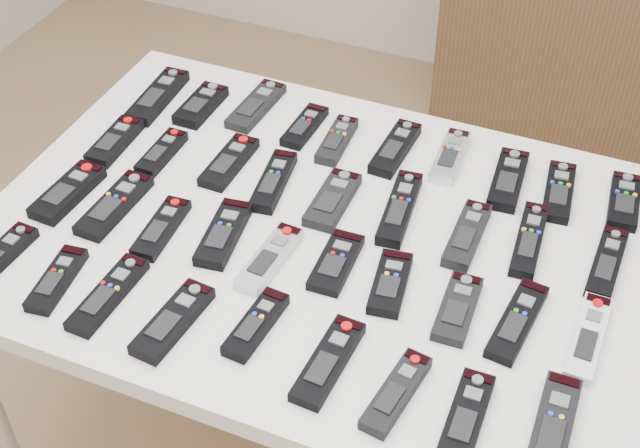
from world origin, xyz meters
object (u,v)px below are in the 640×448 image
at_px(remote_4, 337,140).
at_px(remote_23, 269,258).
at_px(remote_7, 508,180).
at_px(remote_13, 274,181).
at_px(remote_5, 395,148).
at_px(remote_3, 305,126).
at_px(remote_1, 201,105).
at_px(remote_12, 229,162).
at_px(remote_22, 224,233).
at_px(remote_18, 607,263).
at_px(remote_31, 108,294).
at_px(remote_19, 68,192).
at_px(remote_2, 256,106).
at_px(remote_35, 396,393).
at_px(remote_33, 256,324).
at_px(remote_36, 466,417).
at_px(remote_20, 114,205).
at_px(remote_0, 158,96).
at_px(remote_10, 115,141).
at_px(remote_11, 162,153).
at_px(remote_32, 173,321).
at_px(remote_27, 517,321).
at_px(remote_8, 559,192).
at_px(remote_28, 588,338).
at_px(remote_21, 161,228).
at_px(remote_30, 57,280).
at_px(remote_34, 328,361).
at_px(remote_9, 624,201).
at_px(remote_17, 529,240).
at_px(remote_6, 450,157).
at_px(remote_26, 457,308).
at_px(remote_14, 333,200).
at_px(remote_24, 336,262).
at_px(remote_37, 553,426).
at_px(remote_16, 467,235).

distance_m(remote_4, remote_23, 0.37).
xyz_separation_m(remote_7, remote_13, (-0.43, -0.18, 0.00)).
bearing_deg(remote_5, remote_3, -178.14).
height_order(remote_1, remote_23, remote_1).
relative_size(remote_12, remote_22, 0.98).
distance_m(remote_18, remote_31, 0.88).
relative_size(remote_3, remote_19, 0.87).
relative_size(remote_2, remote_35, 1.10).
height_order(remote_33, remote_36, remote_33).
relative_size(remote_7, remote_19, 1.04).
bearing_deg(remote_33, remote_1, 130.86).
height_order(remote_20, remote_35, remote_35).
relative_size(remote_0, remote_10, 1.31).
bearing_deg(remote_11, remote_32, -57.44).
xyz_separation_m(remote_10, remote_27, (0.89, -0.17, -0.00)).
bearing_deg(remote_8, remote_28, -77.40).
height_order(remote_13, remote_21, remote_13).
distance_m(remote_20, remote_35, 0.68).
distance_m(remote_7, remote_30, 0.88).
relative_size(remote_5, remote_11, 1.22).
distance_m(remote_0, remote_31, 0.60).
xyz_separation_m(remote_27, remote_34, (-0.26, -0.20, 0.00)).
relative_size(remote_2, remote_9, 1.17).
relative_size(remote_2, remote_34, 1.00).
relative_size(remote_17, remote_34, 1.05).
xyz_separation_m(remote_2, remote_12, (0.04, -0.20, 0.00)).
bearing_deg(remote_2, remote_30, -95.51).
bearing_deg(remote_31, remote_0, 114.33).
bearing_deg(remote_27, remote_6, 127.28).
bearing_deg(remote_8, remote_12, -171.49).
relative_size(remote_12, remote_36, 0.99).
bearing_deg(remote_35, remote_30, -171.88).
xyz_separation_m(remote_11, remote_22, (0.23, -0.17, 0.00)).
bearing_deg(remote_0, remote_3, 1.34).
bearing_deg(remote_26, remote_35, -102.81).
relative_size(remote_5, remote_14, 1.07).
bearing_deg(remote_4, remote_23, -89.89).
xyz_separation_m(remote_21, remote_31, (0.00, -0.18, 0.00)).
relative_size(remote_19, remote_24, 1.13).
xyz_separation_m(remote_11, remote_18, (0.90, 0.03, -0.00)).
bearing_deg(remote_20, remote_18, 14.75).
xyz_separation_m(remote_35, remote_37, (0.24, 0.03, -0.00)).
bearing_deg(remote_7, remote_24, -127.65).
height_order(remote_7, remote_10, same).
distance_m(remote_4, remote_16, 0.38).
relative_size(remote_10, remote_31, 0.83).
bearing_deg(remote_37, remote_22, 163.02).
bearing_deg(remote_6, remote_16, -68.24).
bearing_deg(remote_6, remote_4, -173.33).
xyz_separation_m(remote_11, remote_21, (0.12, -0.20, -0.00)).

